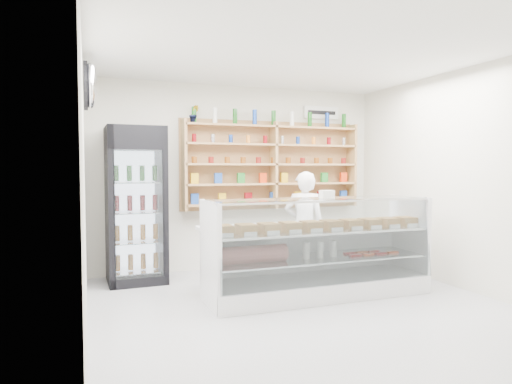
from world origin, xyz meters
name	(u,v)px	position (x,y,z in m)	size (l,w,h in m)	color
room	(316,182)	(0.00, 0.00, 1.40)	(5.00, 5.00, 5.00)	#AFAFB4
display_counter	(317,268)	(0.37, 0.64, 0.33)	(2.72, 0.81, 1.18)	white
shop_worker	(304,226)	(0.59, 1.44, 0.75)	(0.55, 0.36, 1.50)	white
drinks_cooler	(136,205)	(-1.61, 2.10, 1.05)	(0.77, 0.75, 2.09)	black
wall_shelving	(273,165)	(0.50, 2.34, 1.59)	(2.84, 0.28, 1.33)	tan
potted_plant	(194,114)	(-0.75, 2.34, 2.32)	(0.14, 0.11, 0.26)	#1E6626
security_mirror	(90,86)	(-2.17, 1.20, 2.45)	(0.15, 0.50, 0.50)	silver
wall_sign	(321,113)	(1.40, 2.47, 2.45)	(0.62, 0.03, 0.20)	white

